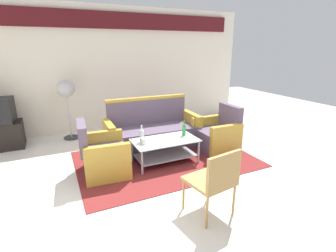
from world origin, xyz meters
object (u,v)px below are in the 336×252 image
Objects in this scene: coffee_table at (165,147)px; bottle_green at (184,130)px; armchair_right at (217,136)px; pedestal_fan at (66,92)px; tv_stand at (0,136)px; bottle_clear at (142,136)px; couch at (152,132)px; armchair_left at (103,156)px; cup at (143,141)px; wicker_chair at (215,178)px.

coffee_table is 0.47m from bottle_green.
pedestal_fan is (-2.50, 1.87, 0.73)m from armchair_right.
armchair_right is 1.14m from coffee_table.
tv_stand is at bearing -177.77° from pedestal_fan.
bottle_green is 3.57m from tv_stand.
armchair_right reaches higher than bottle_clear.
bottle_green is (-0.74, -0.02, 0.22)m from armchair_right.
couch reaches higher than armchair_left.
bottle_green is 2.63m from pedestal_fan.
cup is (-0.40, -0.03, 0.19)m from coffee_table.
cup is (-1.53, -0.12, 0.17)m from armchair_right.
bottle_clear is at bearing 57.00° from couch.
cup is at bearing 92.55° from wicker_chair.
coffee_table is at bearing 77.82° from wicker_chair.
couch reaches higher than coffee_table.
cup is 2.28m from pedestal_fan.
bottle_green is (0.40, 0.07, 0.24)m from coffee_table.
tv_stand is at bearing -22.70° from couch.
pedestal_fan is (1.28, 0.05, 0.75)m from tv_stand.
armchair_left is 2.96× the size of bottle_clear.
wicker_chair reaches higher than coffee_table.
armchair_right is 1.01× the size of wicker_chair.
bottle_clear is at bearing 91.06° from armchair_right.
tv_stand is 4.32m from wicker_chair.
couch is 2.16× the size of wicker_chair.
armchair_left and armchair_right have the same top height.
pedestal_fan is (-1.36, 1.96, 0.74)m from coffee_table.
armchair_left is 1.46m from bottle_green.
bottle_green is (0.35, -0.64, 0.20)m from couch.
tv_stand is at bearing 117.48° from wicker_chair.
armchair_right reaches higher than cup.
couch reaches higher than cup.
bottle_clear is 0.34× the size of wicker_chair.
cup is (0.64, -0.07, 0.17)m from armchair_left.
armchair_left is 1.00× the size of armchair_right.
armchair_left is at bearing 92.14° from armchair_right.
bottle_clear reaches higher than coffee_table.
armchair_right reaches higher than coffee_table.
tv_stand is (-3.78, 1.82, -0.03)m from armchair_right.
bottle_clear is 2.18m from pedestal_fan.
tv_stand is (-3.05, 1.84, -0.25)m from bottle_green.
bottle_green is 0.32× the size of wicker_chair.
tv_stand is (-2.25, 1.94, -0.20)m from cup.
bottle_green is 1.71m from wicker_chair.
armchair_right reaches higher than tv_stand.
couch is at bearing -41.48° from pedestal_fan.
bottle_clear is at bearing -62.47° from pedestal_fan.
armchair_left reaches higher than tv_stand.
coffee_table is at bearing -35.81° from tv_stand.
armchair_left reaches higher than wicker_chair.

